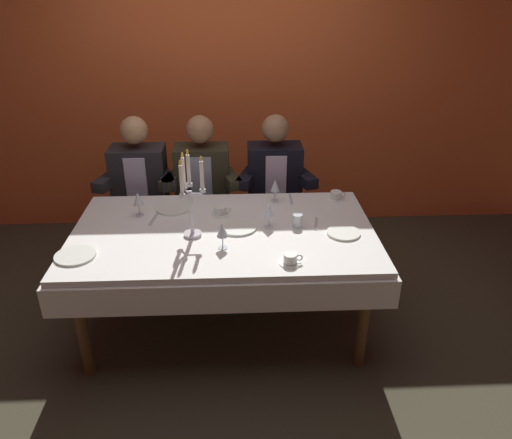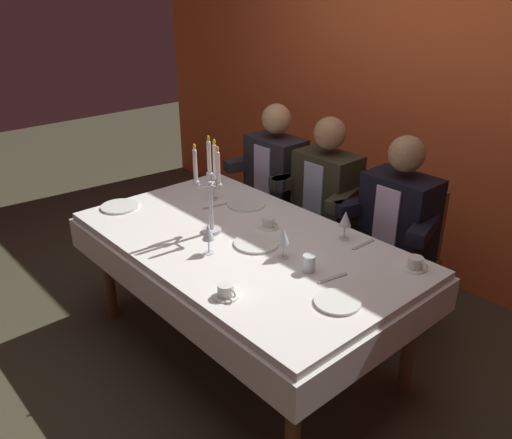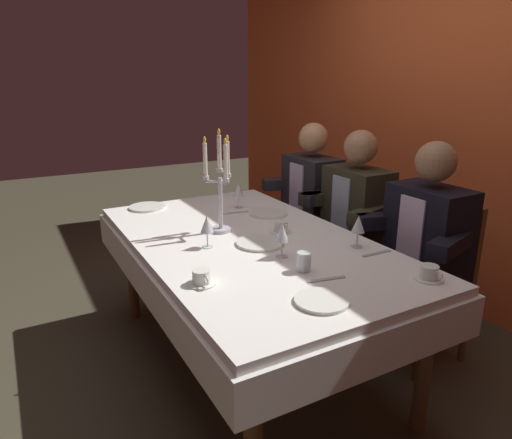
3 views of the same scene
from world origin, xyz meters
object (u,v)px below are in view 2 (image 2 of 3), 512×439
wine_glass_3 (283,237)px  seated_diner_2 (399,218)px  wine_glass_0 (345,220)px  coffee_cup_0 (269,223)px  candelabra (210,191)px  dining_table (243,258)px  dinner_plate_2 (120,207)px  dinner_plate_1 (257,243)px  water_tumbler_0 (309,263)px  dinner_plate_0 (246,204)px  seated_diner_0 (276,172)px  seated_diner_1 (327,191)px  dinner_plate_3 (337,302)px  wine_glass_2 (208,233)px  coffee_cup_1 (415,264)px  wine_glass_1 (213,183)px  coffee_cup_2 (226,291)px

wine_glass_3 → seated_diner_2: bearing=83.0°
wine_glass_0 → coffee_cup_0: bearing=-151.6°
candelabra → wine_glass_0: bearing=41.8°
dining_table → dinner_plate_2: (-0.84, -0.29, 0.13)m
dinner_plate_1 → wine_glass_0: 0.49m
dinner_plate_2 → wine_glass_0: wine_glass_0 is taller
dinner_plate_1 → water_tumbler_0: size_ratio=2.86×
dinner_plate_0 → seated_diner_0: seated_diner_0 is taller
seated_diner_1 → seated_diner_2: bearing=0.0°
dining_table → candelabra: (-0.19, -0.07, 0.36)m
dinner_plate_0 → seated_diner_1: bearing=73.3°
dinner_plate_0 → dinner_plate_3: same height
seated_diner_2 → dinner_plate_1: bearing=-109.3°
wine_glass_2 → coffee_cup_1: size_ratio=1.24×
water_tumbler_0 → coffee_cup_1: water_tumbler_0 is taller
water_tumbler_0 → seated_diner_0: bearing=142.8°
wine_glass_2 → dinner_plate_0: bearing=122.3°
water_tumbler_0 → coffee_cup_1: size_ratio=0.65×
wine_glass_0 → coffee_cup_0: wine_glass_0 is taller
wine_glass_2 → seated_diner_1: 1.14m
wine_glass_1 → candelabra: bearing=-38.5°
dining_table → seated_diner_2: 0.98m
dinner_plate_3 → coffee_cup_1: size_ratio=1.58×
candelabra → seated_diner_2: size_ratio=0.45×
coffee_cup_1 → seated_diner_2: 0.61m
dinner_plate_1 → water_tumbler_0: water_tumbler_0 is taller
dinner_plate_1 → dinner_plate_3: (0.66, -0.11, 0.00)m
wine_glass_3 → coffee_cup_0: size_ratio=1.24×
seated_diner_1 → seated_diner_2: (0.57, 0.00, 0.00)m
seated_diner_0 → dinner_plate_0: bearing=-60.1°
seated_diner_2 → seated_diner_0: bearing=180.0°
dinner_plate_2 → wine_glass_1: 0.60m
dinner_plate_0 → candelabra: bearing=-67.7°
candelabra → seated_diner_2: (0.58, 0.96, -0.25)m
seated_diner_2 → coffee_cup_2: bearing=-90.6°
dining_table → wine_glass_0: wine_glass_0 is taller
candelabra → coffee_cup_0: 0.39m
water_tumbler_0 → seated_diner_1: 1.08m
dinner_plate_1 → dinner_plate_2: same height
seated_diner_0 → wine_glass_2: bearing=-58.9°
coffee_cup_1 → seated_diner_0: 1.54m
wine_glass_3 → coffee_cup_2: size_ratio=1.24×
seated_diner_2 → coffee_cup_0: bearing=-121.6°
wine_glass_3 → water_tumbler_0: size_ratio=1.91×
wine_glass_2 → coffee_cup_2: (0.38, -0.19, -0.09)m
wine_glass_1 → coffee_cup_1: bearing=8.5°
wine_glass_1 → coffee_cup_0: bearing=-1.6°
seated_diner_2 → seated_diner_1: bearing=180.0°
dinner_plate_2 → dinner_plate_3: 1.60m
dining_table → wine_glass_3: bearing=4.2°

